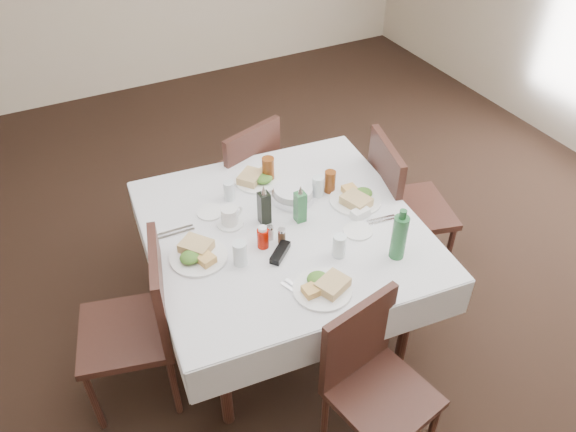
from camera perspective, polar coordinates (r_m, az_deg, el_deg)
The scene contains 33 objects.
ground_plane at distance 3.54m, azimuth 1.35°, elevation -9.84°, with size 7.00×7.00×0.00m, color black.
room_shell at distance 2.50m, azimuth 1.96°, elevation 16.64°, with size 6.04×7.04×2.80m.
dining_table at distance 3.00m, azimuth -0.47°, elevation -2.13°, with size 1.53×1.53×0.76m.
chair_north at distance 3.72m, azimuth -4.62°, elevation 4.10°, with size 0.56×0.56×0.94m.
chair_south at distance 2.67m, azimuth 8.43°, elevation -15.65°, with size 0.49×0.49×0.88m.
chair_east at distance 3.51m, azimuth 11.19°, elevation 1.51°, with size 0.57×0.57×0.98m.
chair_west at distance 2.89m, azimuth -14.60°, elevation -10.01°, with size 0.55×0.55×0.96m.
meal_north at distance 3.26m, azimuth -3.11°, elevation 3.87°, with size 0.28×0.28×0.06m.
meal_south at distance 2.61m, azimuth 3.64°, elevation -7.12°, with size 0.28×0.28×0.06m.
meal_east at distance 3.12m, azimuth 6.97°, elevation 1.81°, with size 0.29×0.29×0.06m.
meal_west at distance 2.80m, azimuth -9.21°, elevation -3.81°, with size 0.29×0.29×0.06m.
side_plate_a at distance 3.07m, azimuth -7.89°, elevation 0.41°, with size 0.15×0.15×0.01m.
side_plate_b at distance 2.94m, azimuth 7.10°, elevation -1.50°, with size 0.15×0.15×0.01m.
water_n at distance 3.12m, azimuth -6.00°, elevation 2.57°, with size 0.06×0.06×0.11m.
water_s at distance 2.76m, azimuth 5.23°, elevation -3.02°, with size 0.07×0.07×0.12m.
water_e at distance 3.13m, azimuth 3.06°, elevation 3.02°, with size 0.07×0.07×0.12m.
water_w at distance 2.71m, azimuth -4.90°, elevation -3.81°, with size 0.07×0.07×0.13m.
iced_tea_a at distance 3.24m, azimuth -2.03°, elevation 4.77°, with size 0.07×0.07×0.15m.
iced_tea_b at distance 3.17m, azimuth 4.28°, elevation 3.51°, with size 0.06×0.06×0.13m.
bread_basket at distance 3.11m, azimuth 0.53°, elevation 2.26°, with size 0.24×0.24×0.08m.
oil_cruet_dark at distance 2.92m, azimuth -2.44°, elevation 0.96°, with size 0.06×0.06×0.24m.
oil_cruet_green at distance 2.93m, azimuth 1.24°, elevation 1.06°, with size 0.05×0.05×0.23m.
ketchup_bottle at distance 2.80m, azimuth -2.57°, elevation -2.20°, with size 0.06×0.06×0.13m.
salt_shaker at distance 2.86m, azimuth -1.82°, elevation -1.70°, with size 0.04×0.04×0.08m.
pepper_shaker at distance 2.83m, azimuth -0.65°, elevation -2.04°, with size 0.04×0.04×0.09m.
coffee_mug at distance 2.95m, azimuth -5.91°, elevation -0.09°, with size 0.16×0.14×0.10m.
sunglasses at distance 2.78m, azimuth -0.80°, elevation -3.73°, with size 0.15×0.14×0.03m.
green_bottle at distance 2.75m, azimuth 11.23°, elevation -2.05°, with size 0.07×0.07×0.29m.
sugar_caddy at distance 3.02m, azimuth 7.35°, elevation 0.28°, with size 0.11×0.07×0.05m.
cutlery_n at distance 3.38m, azimuth -2.10°, elevation 4.85°, with size 0.08×0.16×0.01m.
cutlery_s at distance 2.61m, azimuth 1.07°, elevation -7.63°, with size 0.11×0.19×0.01m.
cutlery_e at distance 3.03m, azimuth 9.51°, elevation -0.39°, with size 0.17×0.06×0.01m.
cutlery_w at distance 2.97m, azimuth -11.34°, elevation -1.63°, with size 0.20×0.05×0.01m.
Camera 1 is at (-1.12, -2.02, 2.68)m, focal length 35.00 mm.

